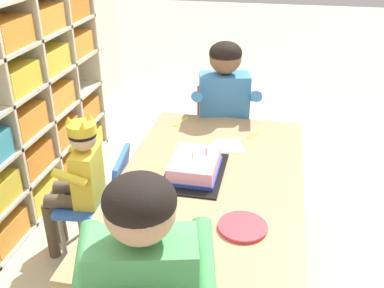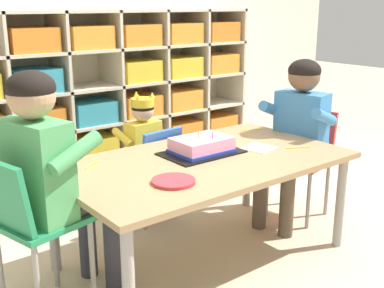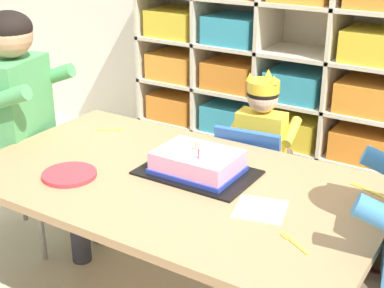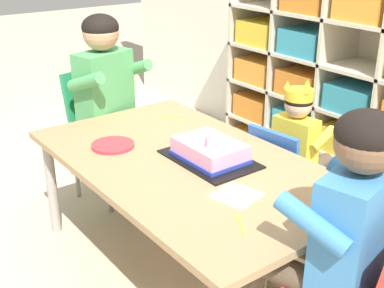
{
  "view_description": "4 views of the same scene",
  "coord_description": "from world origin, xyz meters",
  "px_view_note": "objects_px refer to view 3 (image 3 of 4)",
  "views": [
    {
      "loc": [
        -1.72,
        -0.27,
        1.63
      ],
      "look_at": [
        0.05,
        0.09,
        0.71
      ],
      "focal_mm": 41.67,
      "sensor_mm": 36.0,
      "label": 1
    },
    {
      "loc": [
        -1.5,
        -1.81,
        1.3
      ],
      "look_at": [
        -0.02,
        0.08,
        0.61
      ],
      "focal_mm": 45.76,
      "sensor_mm": 36.0,
      "label": 2
    },
    {
      "loc": [
        0.99,
        -1.44,
        1.41
      ],
      "look_at": [
        0.01,
        0.11,
        0.65
      ],
      "focal_mm": 51.58,
      "sensor_mm": 36.0,
      "label": 3
    },
    {
      "loc": [
        1.59,
        -1.16,
        1.46
      ],
      "look_at": [
        0.0,
        0.02,
        0.62
      ],
      "focal_mm": 47.64,
      "sensor_mm": 36.0,
      "label": 4
    }
  ],
  "objects_px": {
    "activity_table": "(174,191)",
    "birthday_cake_on_tray": "(197,164)",
    "classroom_chair_adult_side": "(13,148)",
    "fork_near_cake_tray": "(293,242)",
    "classroom_chair_blue": "(254,175)",
    "paper_plate_stack": "(69,175)",
    "adult_helper_seated": "(31,107)",
    "fork_beside_plate_stack": "(112,130)",
    "fork_scattered_mid_table": "(366,189)",
    "child_with_crown": "(264,137)"
  },
  "relations": [
    {
      "from": "adult_helper_seated",
      "to": "child_with_crown",
      "type": "bearing_deg",
      "value": -67.21
    },
    {
      "from": "adult_helper_seated",
      "to": "fork_near_cake_tray",
      "type": "relative_size",
      "value": 9.39
    },
    {
      "from": "activity_table",
      "to": "fork_scattered_mid_table",
      "type": "xyz_separation_m",
      "value": [
        0.6,
        0.28,
        0.05
      ]
    },
    {
      "from": "child_with_crown",
      "to": "birthday_cake_on_tray",
      "type": "xyz_separation_m",
      "value": [
        0.01,
        -0.59,
        0.1
      ]
    },
    {
      "from": "classroom_chair_adult_side",
      "to": "classroom_chair_blue",
      "type": "bearing_deg",
      "value": -74.63
    },
    {
      "from": "activity_table",
      "to": "fork_beside_plate_stack",
      "type": "height_order",
      "value": "fork_beside_plate_stack"
    },
    {
      "from": "classroom_chair_adult_side",
      "to": "paper_plate_stack",
      "type": "height_order",
      "value": "classroom_chair_adult_side"
    },
    {
      "from": "activity_table",
      "to": "birthday_cake_on_tray",
      "type": "xyz_separation_m",
      "value": [
        0.05,
        0.08,
        0.09
      ]
    },
    {
      "from": "activity_table",
      "to": "classroom_chair_blue",
      "type": "distance_m",
      "value": 0.59
    },
    {
      "from": "child_with_crown",
      "to": "paper_plate_stack",
      "type": "xyz_separation_m",
      "value": [
        -0.36,
        -0.85,
        0.07
      ]
    },
    {
      "from": "child_with_crown",
      "to": "paper_plate_stack",
      "type": "height_order",
      "value": "child_with_crown"
    },
    {
      "from": "fork_near_cake_tray",
      "to": "paper_plate_stack",
      "type": "bearing_deg",
      "value": -146.79
    },
    {
      "from": "classroom_chair_adult_side",
      "to": "paper_plate_stack",
      "type": "xyz_separation_m",
      "value": [
        0.56,
        -0.22,
        0.1
      ]
    },
    {
      "from": "child_with_crown",
      "to": "fork_near_cake_tray",
      "type": "relative_size",
      "value": 7.08
    },
    {
      "from": "classroom_chair_adult_side",
      "to": "fork_scattered_mid_table",
      "type": "distance_m",
      "value": 1.51
    },
    {
      "from": "adult_helper_seated",
      "to": "fork_scattered_mid_table",
      "type": "bearing_deg",
      "value": -95.23
    },
    {
      "from": "classroom_chair_blue",
      "to": "fork_near_cake_tray",
      "type": "relative_size",
      "value": 5.3
    },
    {
      "from": "activity_table",
      "to": "fork_near_cake_tray",
      "type": "bearing_deg",
      "value": -17.11
    },
    {
      "from": "adult_helper_seated",
      "to": "birthday_cake_on_tray",
      "type": "height_order",
      "value": "adult_helper_seated"
    },
    {
      "from": "classroom_chair_blue",
      "to": "classroom_chair_adult_side",
      "type": "height_order",
      "value": "classroom_chair_adult_side"
    },
    {
      "from": "classroom_chair_adult_side",
      "to": "fork_near_cake_tray",
      "type": "bearing_deg",
      "value": -111.94
    },
    {
      "from": "classroom_chair_adult_side",
      "to": "fork_beside_plate_stack",
      "type": "xyz_separation_m",
      "value": [
        0.4,
        0.22,
        0.1
      ]
    },
    {
      "from": "child_with_crown",
      "to": "adult_helper_seated",
      "type": "xyz_separation_m",
      "value": [
        -0.81,
        -0.6,
        0.17
      ]
    },
    {
      "from": "classroom_chair_adult_side",
      "to": "adult_helper_seated",
      "type": "height_order",
      "value": "adult_helper_seated"
    },
    {
      "from": "classroom_chair_adult_side",
      "to": "fork_scattered_mid_table",
      "type": "height_order",
      "value": "classroom_chair_adult_side"
    },
    {
      "from": "fork_beside_plate_stack",
      "to": "activity_table",
      "type": "bearing_deg",
      "value": 116.03
    },
    {
      "from": "classroom_chair_adult_side",
      "to": "fork_beside_plate_stack",
      "type": "distance_m",
      "value": 0.46
    },
    {
      "from": "activity_table",
      "to": "adult_helper_seated",
      "type": "xyz_separation_m",
      "value": [
        -0.77,
        0.07,
        0.16
      ]
    },
    {
      "from": "activity_table",
      "to": "birthday_cake_on_tray",
      "type": "bearing_deg",
      "value": 58.3
    },
    {
      "from": "fork_near_cake_tray",
      "to": "classroom_chair_blue",
      "type": "bearing_deg",
      "value": 154.55
    },
    {
      "from": "activity_table",
      "to": "paper_plate_stack",
      "type": "bearing_deg",
      "value": -150.5
    },
    {
      "from": "classroom_chair_blue",
      "to": "adult_helper_seated",
      "type": "distance_m",
      "value": 1.01
    },
    {
      "from": "child_with_crown",
      "to": "fork_scattered_mid_table",
      "type": "distance_m",
      "value": 0.69
    },
    {
      "from": "child_with_crown",
      "to": "classroom_chair_adult_side",
      "type": "bearing_deg",
      "value": 27.88
    },
    {
      "from": "fork_near_cake_tray",
      "to": "activity_table",
      "type": "bearing_deg",
      "value": -165.51
    },
    {
      "from": "activity_table",
      "to": "child_with_crown",
      "type": "height_order",
      "value": "child_with_crown"
    },
    {
      "from": "child_with_crown",
      "to": "fork_scattered_mid_table",
      "type": "bearing_deg",
      "value": 138.56
    },
    {
      "from": "adult_helper_seated",
      "to": "fork_beside_plate_stack",
      "type": "xyz_separation_m",
      "value": [
        0.28,
        0.19,
        -0.11
      ]
    },
    {
      "from": "fork_beside_plate_stack",
      "to": "fork_scattered_mid_table",
      "type": "distance_m",
      "value": 1.09
    },
    {
      "from": "classroom_chair_adult_side",
      "to": "paper_plate_stack",
      "type": "distance_m",
      "value": 0.61
    },
    {
      "from": "paper_plate_stack",
      "to": "classroom_chair_adult_side",
      "type": "bearing_deg",
      "value": 158.75
    },
    {
      "from": "paper_plate_stack",
      "to": "fork_beside_plate_stack",
      "type": "distance_m",
      "value": 0.47
    },
    {
      "from": "child_with_crown",
      "to": "adult_helper_seated",
      "type": "bearing_deg",
      "value": 30.24
    },
    {
      "from": "fork_beside_plate_stack",
      "to": "fork_scattered_mid_table",
      "type": "bearing_deg",
      "value": 144.62
    },
    {
      "from": "activity_table",
      "to": "classroom_chair_blue",
      "type": "xyz_separation_m",
      "value": [
        0.05,
        0.56,
        -0.15
      ]
    },
    {
      "from": "child_with_crown",
      "to": "fork_near_cake_tray",
      "type": "height_order",
      "value": "child_with_crown"
    },
    {
      "from": "classroom_chair_adult_side",
      "to": "paper_plate_stack",
      "type": "relative_size",
      "value": 3.81
    },
    {
      "from": "activity_table",
      "to": "birthday_cake_on_tray",
      "type": "relative_size",
      "value": 3.56
    },
    {
      "from": "child_with_crown",
      "to": "fork_near_cake_tray",
      "type": "bearing_deg",
      "value": 113.49
    },
    {
      "from": "paper_plate_stack",
      "to": "fork_beside_plate_stack",
      "type": "xyz_separation_m",
      "value": [
        -0.17,
        0.44,
        -0.01
      ]
    }
  ]
}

